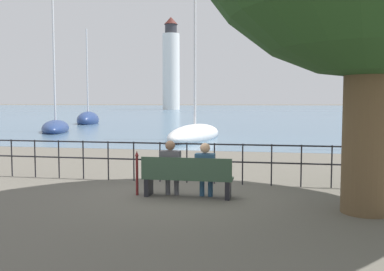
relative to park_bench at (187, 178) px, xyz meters
The scene contains 12 objects.
ground_plane 0.44m from the park_bench, 90.00° to the left, with size 1000.00×1000.00×0.00m, color #605B51.
harbor_water 159.07m from the park_bench, 90.00° to the left, with size 600.00×300.00×0.01m.
park_bench is the anchor object (origin of this frame).
seated_person_left 0.47m from the park_bench, 168.82° to the left, with size 0.45×0.35×1.25m.
seated_person_right 0.46m from the park_bench, 11.48° to the left, with size 0.42×0.35×1.21m.
promenade_railing 1.74m from the park_bench, 90.00° to the left, with size 13.77×0.04×1.05m.
closed_umbrella 1.16m from the park_bench, behind, with size 0.09×0.09×1.01m.
sailboat_0 42.50m from the park_bench, 74.99° to the left, with size 2.57×6.35×7.28m.
sailboat_1 34.36m from the park_bench, 118.15° to the left, with size 3.33×5.54×9.74m.
sailboat_2 23.48m from the park_bench, 125.39° to the left, with size 4.26×6.42×11.76m.
sailboat_4 14.73m from the park_bench, 99.93° to the left, with size 2.87×7.01×8.23m.
harbor_lighthouse 117.45m from the park_bench, 103.92° to the left, with size 4.96×4.96×26.83m.
Camera 1 is at (1.87, -9.14, 2.09)m, focal length 40.00 mm.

